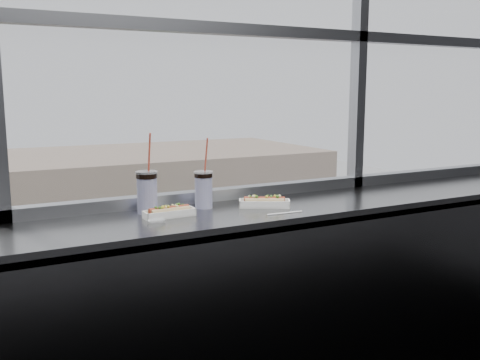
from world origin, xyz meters
name	(u,v)px	position (x,y,z in m)	size (l,w,h in m)	color
wall_back_lower	(208,298)	(0.00, 1.50, 0.55)	(6.00, 6.00, 0.00)	black
counter	(230,217)	(0.00, 1.23, 1.07)	(6.00, 0.55, 0.06)	gray
counter_fascia	(255,337)	(0.00, 0.97, 0.55)	(6.00, 0.04, 1.04)	gray
hotdog_tray_left	(169,212)	(-0.31, 1.24, 1.12)	(0.24, 0.09, 0.06)	white
hotdog_tray_right	(264,202)	(0.19, 1.22, 1.13)	(0.26, 0.20, 0.06)	white
soda_cup_left	(147,190)	(-0.37, 1.37, 1.21)	(0.11, 0.11, 0.39)	white
soda_cup_right	(204,188)	(-0.09, 1.35, 1.20)	(0.10, 0.10, 0.35)	white
loose_straw	(285,213)	(0.21, 1.05, 1.10)	(0.01, 0.01, 0.19)	white
wrapper	(157,220)	(-0.40, 1.16, 1.11)	(0.09, 0.07, 0.02)	silver
far_sidewalk	(2,324)	(0.00, 29.50, -10.98)	(80.00, 6.00, 0.04)	#ACABAB
car_far_b	(17,331)	(0.48, 25.50, -9.78)	(6.96, 2.90, 2.32)	maroon
car_near_e	(335,341)	(13.54, 17.50, -9.78)	(6.96, 2.90, 2.32)	navy
pedestrian_d	(132,279)	(7.63, 30.33, -9.90)	(0.94, 0.71, 2.12)	#66605B
pedestrian_c	(107,292)	(5.69, 28.99, -9.98)	(0.87, 0.65, 1.96)	#66605B
pedestrian_b	(1,311)	(-0.01, 28.92, -9.97)	(0.88, 0.66, 1.99)	#66605B
tree_center	(18,267)	(1.01, 29.50, -7.88)	(2.94, 2.94, 4.60)	#47382B
tree_right	(167,237)	(9.68, 29.50, -7.28)	(3.51, 3.51, 5.48)	#47382B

